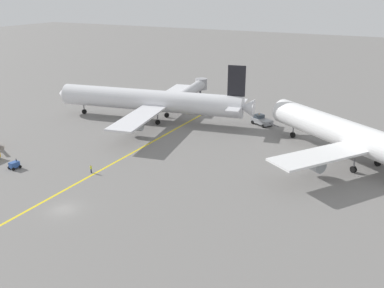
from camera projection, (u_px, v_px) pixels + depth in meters
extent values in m
plane|color=slate|center=(64.00, 209.00, 68.10)|extent=(600.00, 600.00, 0.00)
cube|color=yellow|center=(83.00, 180.00, 78.55)|extent=(0.74, 120.00, 0.01)
cylinder|color=silver|center=(150.00, 100.00, 112.79)|extent=(50.19, 14.88, 5.60)
cone|color=silver|center=(63.00, 94.00, 120.01)|extent=(3.72, 5.58, 5.15)
cone|color=silver|center=(247.00, 108.00, 105.63)|extent=(4.38, 5.07, 4.48)
cube|color=silver|center=(158.00, 104.00, 112.39)|extent=(15.31, 48.49, 0.44)
cube|color=silver|center=(237.00, 105.00, 106.12)|extent=(5.58, 13.37, 0.28)
cube|color=black|center=(237.00, 81.00, 104.13)|extent=(4.39, 1.18, 7.58)
cylinder|color=#999EA3|center=(172.00, 99.00, 125.39)|extent=(4.61, 3.34, 2.60)
cylinder|color=#999EA3|center=(134.00, 125.00, 101.18)|extent=(4.61, 3.34, 2.60)
cylinder|color=slate|center=(158.00, 118.00, 110.02)|extent=(0.28, 0.28, 2.23)
cylinder|color=black|center=(158.00, 122.00, 110.41)|extent=(1.38, 0.78, 1.30)
cylinder|color=slate|center=(167.00, 111.00, 116.13)|extent=(0.28, 0.28, 2.23)
cylinder|color=black|center=(167.00, 115.00, 116.51)|extent=(1.38, 0.78, 1.30)
cylinder|color=slate|center=(84.00, 108.00, 119.55)|extent=(0.28, 0.28, 2.23)
cylinder|color=black|center=(84.00, 112.00, 119.93)|extent=(1.38, 0.78, 1.30)
cylinder|color=white|center=(356.00, 138.00, 84.11)|extent=(40.73, 30.08, 5.64)
cone|color=white|center=(279.00, 109.00, 103.89)|extent=(5.23, 5.87, 5.19)
cube|color=white|center=(365.00, 145.00, 82.52)|extent=(29.27, 39.03, 0.44)
cylinder|color=#999EA3|center=(313.00, 163.00, 78.67)|extent=(4.94, 4.51, 2.60)
cylinder|color=slate|center=(354.00, 164.00, 81.18)|extent=(0.28, 0.28, 2.34)
cylinder|color=black|center=(353.00, 169.00, 81.58)|extent=(1.39, 1.18, 1.30)
cylinder|color=slate|center=(379.00, 157.00, 84.18)|extent=(0.28, 0.28, 2.34)
cylinder|color=black|center=(378.00, 163.00, 84.58)|extent=(1.39, 1.18, 1.30)
cylinder|color=slate|center=(293.00, 130.00, 100.42)|extent=(0.28, 0.28, 2.34)
cylinder|color=black|center=(293.00, 135.00, 100.82)|extent=(1.39, 1.18, 1.30)
cube|color=gray|center=(262.00, 121.00, 110.04)|extent=(6.24, 5.15, 1.15)
cube|color=#333D47|center=(259.00, 116.00, 110.65)|extent=(2.84, 2.94, 0.90)
cylinder|color=#4C4C51|center=(274.00, 125.00, 106.56)|extent=(2.90, 1.71, 0.20)
sphere|color=orange|center=(259.00, 114.00, 110.44)|extent=(0.24, 0.24, 0.24)
cylinder|color=black|center=(253.00, 122.00, 111.09)|extent=(0.93, 0.70, 0.90)
cylinder|color=black|center=(261.00, 120.00, 112.54)|extent=(0.93, 0.70, 0.90)
cylinder|color=black|center=(263.00, 126.00, 107.94)|extent=(0.93, 0.70, 0.90)
cylinder|color=black|center=(271.00, 124.00, 109.39)|extent=(0.93, 0.70, 0.90)
cube|color=#2D5199|center=(14.00, 165.00, 83.29)|extent=(1.42, 1.94, 1.10)
cylinder|color=black|center=(16.00, 160.00, 83.43)|extent=(0.16, 0.16, 0.50)
cylinder|color=black|center=(13.00, 169.00, 82.52)|extent=(0.27, 0.62, 0.60)
cylinder|color=black|center=(9.00, 168.00, 83.28)|extent=(0.27, 0.62, 0.60)
cylinder|color=black|center=(20.00, 167.00, 83.67)|extent=(0.27, 0.62, 0.60)
cylinder|color=black|center=(16.00, 165.00, 84.43)|extent=(0.27, 0.62, 0.60)
cylinder|color=#2D3351|center=(91.00, 171.00, 81.53)|extent=(0.28, 0.28, 0.80)
cylinder|color=#D1E02D|center=(91.00, 168.00, 81.30)|extent=(0.36, 0.36, 0.57)
sphere|color=#9E704C|center=(91.00, 166.00, 81.16)|extent=(0.22, 0.22, 0.22)
cylinder|color=#B7B7BC|center=(191.00, 91.00, 128.28)|extent=(6.84, 21.74, 3.20)
cylinder|color=#99999E|center=(201.00, 84.00, 137.88)|extent=(3.84, 3.84, 3.52)
cylinder|color=#595960|center=(200.00, 91.00, 137.71)|extent=(0.70, 0.70, 4.18)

